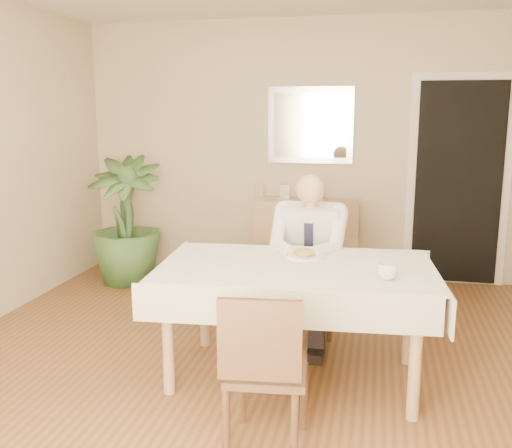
% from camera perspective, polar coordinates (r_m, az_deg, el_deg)
% --- Properties ---
extents(room, '(5.00, 5.02, 2.60)m').
position_cam_1_polar(room, '(3.44, -1.23, 4.60)').
color(room, brown).
rests_on(room, ground).
extents(doorway, '(0.96, 0.07, 2.10)m').
position_cam_1_polar(doorway, '(5.88, 19.54, 3.83)').
color(doorway, white).
rests_on(doorway, ground).
extents(mirror, '(0.86, 0.04, 0.76)m').
position_cam_1_polar(mirror, '(5.83, 5.44, 9.81)').
color(mirror, silver).
rests_on(mirror, room).
extents(dining_table, '(1.79, 1.14, 0.75)m').
position_cam_1_polar(dining_table, '(3.60, 4.02, -5.42)').
color(dining_table, tan).
rests_on(dining_table, ground).
extents(chair_far, '(0.42, 0.43, 0.83)m').
position_cam_1_polar(chair_far, '(4.49, 5.59, -4.76)').
color(chair_far, '#422A17').
rests_on(chair_far, ground).
extents(chair_near, '(0.44, 0.44, 0.85)m').
position_cam_1_polar(chair_near, '(2.89, 0.79, -13.91)').
color(chair_near, '#422A17').
rests_on(chair_near, ground).
extents(seated_man, '(0.48, 0.72, 1.24)m').
position_cam_1_polar(seated_man, '(4.16, 5.20, -2.79)').
color(seated_man, white).
rests_on(seated_man, ground).
extents(plate, '(0.26, 0.26, 0.02)m').
position_cam_1_polar(plate, '(3.77, 4.93, -3.19)').
color(plate, white).
rests_on(plate, dining_table).
extents(food, '(0.14, 0.14, 0.06)m').
position_cam_1_polar(food, '(3.76, 4.94, -2.86)').
color(food, olive).
rests_on(food, dining_table).
extents(knife, '(0.01, 0.13, 0.01)m').
position_cam_1_polar(knife, '(3.70, 5.43, -3.19)').
color(knife, silver).
rests_on(knife, dining_table).
extents(fork, '(0.01, 0.13, 0.01)m').
position_cam_1_polar(fork, '(3.71, 4.20, -3.13)').
color(fork, silver).
rests_on(fork, dining_table).
extents(coffee_mug, '(0.13, 0.13, 0.09)m').
position_cam_1_polar(coffee_mug, '(3.35, 13.00, -4.65)').
color(coffee_mug, white).
rests_on(coffee_mug, dining_table).
extents(sideboard, '(1.04, 0.42, 0.82)m').
position_cam_1_polar(sideboard, '(5.83, 5.06, -1.52)').
color(sideboard, tan).
rests_on(sideboard, ground).
extents(photo_frame_left, '(0.10, 0.02, 0.14)m').
position_cam_1_polar(photo_frame_left, '(5.83, 0.25, 3.32)').
color(photo_frame_left, silver).
rests_on(photo_frame_left, sideboard).
extents(photo_frame_center, '(0.10, 0.02, 0.14)m').
position_cam_1_polar(photo_frame_center, '(5.79, 2.88, 3.25)').
color(photo_frame_center, silver).
rests_on(photo_frame_center, sideboard).
extents(photo_frame_right, '(0.10, 0.02, 0.14)m').
position_cam_1_polar(photo_frame_right, '(5.77, 6.21, 3.17)').
color(photo_frame_right, silver).
rests_on(photo_frame_right, sideboard).
extents(potted_palm, '(0.82, 0.82, 1.26)m').
position_cam_1_polar(potted_palm, '(5.78, -12.91, 0.36)').
color(potted_palm, '#2F4E24').
rests_on(potted_palm, ground).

